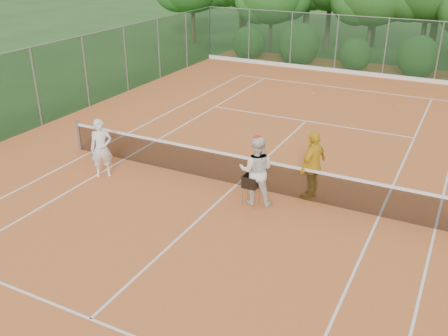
# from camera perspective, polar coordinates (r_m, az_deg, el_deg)

# --- Properties ---
(ground) EXTENTS (120.00, 120.00, 0.00)m
(ground) POSITION_cam_1_polar(r_m,az_deg,el_deg) (14.67, 1.43, -2.02)
(ground) COLOR #234819
(ground) RESTS_ON ground
(clay_court) EXTENTS (18.00, 36.00, 0.02)m
(clay_court) POSITION_cam_1_polar(r_m,az_deg,el_deg) (14.67, 1.43, -1.99)
(clay_court) COLOR #CB692E
(clay_court) RESTS_ON ground
(tennis_net) EXTENTS (11.97, 0.10, 1.10)m
(tennis_net) POSITION_cam_1_polar(r_m,az_deg,el_deg) (14.44, 1.45, -0.14)
(tennis_net) COLOR gray
(tennis_net) RESTS_ON clay_court
(player_white) EXTENTS (0.77, 0.75, 1.78)m
(player_white) POSITION_cam_1_polar(r_m,az_deg,el_deg) (15.35, -13.83, 2.21)
(player_white) COLOR white
(player_white) RESTS_ON clay_court
(player_center_grp) EXTENTS (1.12, 0.98, 1.97)m
(player_center_grp) POSITION_cam_1_polar(r_m,az_deg,el_deg) (13.29, 3.72, -0.27)
(player_center_grp) COLOR silver
(player_center_grp) RESTS_ON clay_court
(player_yellow) EXTENTS (0.73, 1.23, 1.96)m
(player_yellow) POSITION_cam_1_polar(r_m,az_deg,el_deg) (13.76, 10.12, 0.32)
(player_yellow) COLOR gold
(player_yellow) RESTS_ON clay_court
(ball_hopper) EXTENTS (0.39, 0.39, 0.89)m
(ball_hopper) POSITION_cam_1_polar(r_m,az_deg,el_deg) (13.28, 3.12, -1.56)
(ball_hopper) COLOR gray
(ball_hopper) RESTS_ON clay_court
(stray_ball_a) EXTENTS (0.07, 0.07, 0.07)m
(stray_ball_a) POSITION_cam_1_polar(r_m,az_deg,el_deg) (25.18, 6.73, 9.41)
(stray_ball_a) COLOR #C3D331
(stray_ball_a) RESTS_ON clay_court
(stray_ball_b) EXTENTS (0.07, 0.07, 0.07)m
(stray_ball_b) POSITION_cam_1_polar(r_m,az_deg,el_deg) (23.95, 10.13, 8.40)
(stray_ball_b) COLOR #DAEC36
(stray_ball_b) RESTS_ON clay_court
(stray_ball_c) EXTENTS (0.07, 0.07, 0.07)m
(stray_ball_c) POSITION_cam_1_polar(r_m,az_deg,el_deg) (23.13, 19.27, 6.83)
(stray_ball_c) COLOR gold
(stray_ball_c) RESTS_ON clay_court
(court_markings) EXTENTS (11.03, 23.83, 0.01)m
(court_markings) POSITION_cam_1_polar(r_m,az_deg,el_deg) (14.66, 1.43, -1.94)
(court_markings) COLOR white
(court_markings) RESTS_ON clay_court
(fence_back) EXTENTS (18.07, 0.07, 3.00)m
(fence_back) POSITION_cam_1_polar(r_m,az_deg,el_deg) (27.89, 15.33, 13.30)
(fence_back) COLOR #19381E
(fence_back) RESTS_ON clay_court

